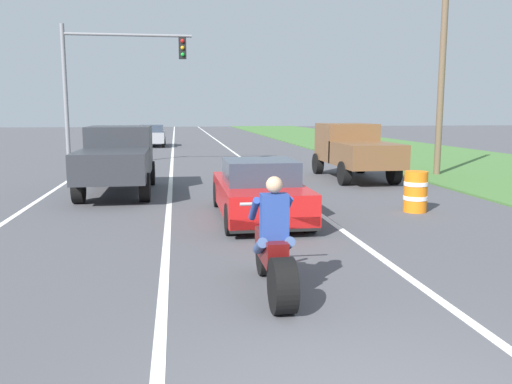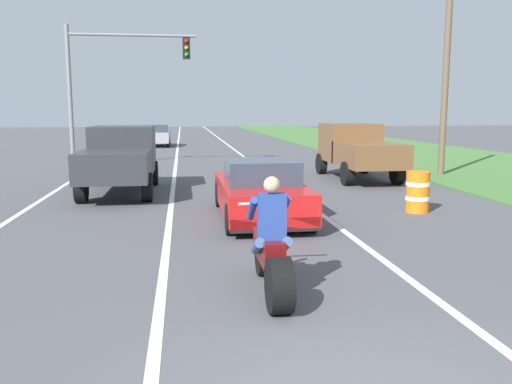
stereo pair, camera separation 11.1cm
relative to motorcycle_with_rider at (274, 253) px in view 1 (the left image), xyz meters
The scene contains 12 objects.
lane_stripe_left_solid 17.62m from the motorcycle_with_rider, 106.73° to the left, with size 0.14×120.00×0.01m, color white.
lane_stripe_right_solid 17.01m from the motorcycle_with_rider, 82.80° to the left, with size 0.14×120.00×0.01m, color white.
lane_stripe_centre_dashed 16.94m from the motorcycle_with_rider, 94.98° to the left, with size 0.14×120.00×0.01m, color white.
grass_verge_right 20.85m from the motorcycle_with_rider, 54.01° to the left, with size 10.00×120.00×0.06m, color #477538.
motorcycle_with_rider is the anchor object (origin of this frame).
sports_car_red 5.19m from the motorcycle_with_rider, 83.31° to the left, with size 1.84×4.30×1.37m.
pickup_truck_left_lane_dark_grey 9.96m from the motorcycle_with_rider, 107.51° to the left, with size 2.02×4.80×1.98m.
pickup_truck_right_shoulder_brown 12.87m from the motorcycle_with_rider, 66.51° to the left, with size 2.02×4.80×1.98m.
traffic_light_mast_near 17.64m from the motorcycle_with_rider, 103.66° to the left, with size 5.39×0.34×6.00m.
utility_pole_roadside 15.39m from the motorcycle_with_rider, 54.90° to the left, with size 0.24×0.24×8.60m, color brown.
construction_barrel_nearest 7.05m from the motorcycle_with_rider, 50.08° to the left, with size 0.58×0.58×1.00m.
distant_car_far_ahead 31.04m from the motorcycle_with_rider, 95.38° to the left, with size 1.80×4.00×1.50m.
Camera 1 is at (-1.58, -3.58, 2.46)m, focal length 37.29 mm.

